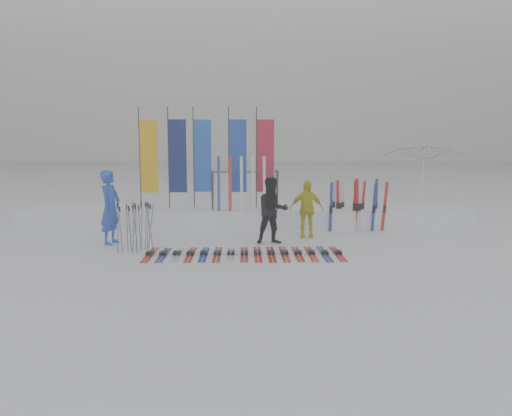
{
  "coord_description": "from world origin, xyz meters",
  "views": [
    {
      "loc": [
        -0.13,
        -11.17,
        2.69
      ],
      "look_at": [
        0.2,
        1.6,
        1.0
      ],
      "focal_mm": 35.0,
      "sensor_mm": 36.0,
      "label": 1
    }
  ],
  "objects_px": {
    "person_black": "(272,211)",
    "person_yellow": "(306,209)",
    "person_blue": "(110,207)",
    "ski_row": "(245,253)",
    "ski_rack": "(245,185)",
    "tent_canopy": "(423,181)"
  },
  "relations": [
    {
      "from": "tent_canopy",
      "to": "ski_rack",
      "type": "relative_size",
      "value": 1.47
    },
    {
      "from": "tent_canopy",
      "to": "ski_row",
      "type": "distance_m",
      "value": 8.35
    },
    {
      "from": "person_black",
      "to": "tent_canopy",
      "type": "height_order",
      "value": "tent_canopy"
    },
    {
      "from": "tent_canopy",
      "to": "ski_rack",
      "type": "xyz_separation_m",
      "value": [
        -6.21,
        -1.79,
        0.03
      ]
    },
    {
      "from": "person_blue",
      "to": "person_yellow",
      "type": "relative_size",
      "value": 1.21
    },
    {
      "from": "person_black",
      "to": "tent_canopy",
      "type": "bearing_deg",
      "value": 26.59
    },
    {
      "from": "person_yellow",
      "to": "person_blue",
      "type": "bearing_deg",
      "value": -168.52
    },
    {
      "from": "person_blue",
      "to": "ski_row",
      "type": "height_order",
      "value": "person_blue"
    },
    {
      "from": "ski_rack",
      "to": "person_yellow",
      "type": "bearing_deg",
      "value": -39.11
    },
    {
      "from": "tent_canopy",
      "to": "person_yellow",
      "type": "bearing_deg",
      "value": -144.42
    },
    {
      "from": "ski_row",
      "to": "ski_rack",
      "type": "height_order",
      "value": "ski_rack"
    },
    {
      "from": "person_yellow",
      "to": "tent_canopy",
      "type": "bearing_deg",
      "value": 38.38
    },
    {
      "from": "person_yellow",
      "to": "ski_row",
      "type": "xyz_separation_m",
      "value": [
        -1.76,
        -2.2,
        -0.78
      ]
    },
    {
      "from": "person_black",
      "to": "tent_canopy",
      "type": "relative_size",
      "value": 0.59
    },
    {
      "from": "person_blue",
      "to": "ski_rack",
      "type": "bearing_deg",
      "value": -44.45
    },
    {
      "from": "person_blue",
      "to": "ski_row",
      "type": "relative_size",
      "value": 0.42
    },
    {
      "from": "person_black",
      "to": "ski_row",
      "type": "bearing_deg",
      "value": -129.78
    },
    {
      "from": "person_blue",
      "to": "person_black",
      "type": "bearing_deg",
      "value": -77.5
    },
    {
      "from": "person_black",
      "to": "person_yellow",
      "type": "height_order",
      "value": "person_black"
    },
    {
      "from": "ski_rack",
      "to": "ski_row",
      "type": "bearing_deg",
      "value": -90.38
    },
    {
      "from": "person_yellow",
      "to": "ski_rack",
      "type": "xyz_separation_m",
      "value": [
        -1.74,
        1.41,
        0.57
      ]
    },
    {
      "from": "person_yellow",
      "to": "ski_row",
      "type": "distance_m",
      "value": 2.92
    }
  ]
}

